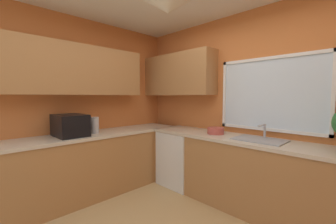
# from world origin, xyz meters

# --- Properties ---
(room_shell) EXTENTS (4.01, 3.35, 2.66)m
(room_shell) POSITION_xyz_m (-0.38, 0.43, 1.75)
(room_shell) COLOR #D17238
(room_shell) RESTS_ON ground_plane
(counter_run_left) EXTENTS (0.65, 2.96, 0.90)m
(counter_run_left) POSITION_xyz_m (-1.64, 0.00, 0.45)
(counter_run_left) COLOR #AD7542
(counter_run_left) RESTS_ON ground_plane
(counter_run_back) EXTENTS (3.10, 0.65, 0.90)m
(counter_run_back) POSITION_xyz_m (0.21, 1.30, 0.45)
(counter_run_back) COLOR #AD7542
(counter_run_back) RESTS_ON ground_plane
(dishwasher) EXTENTS (0.60, 0.60, 0.85)m
(dishwasher) POSITION_xyz_m (-0.98, 1.27, 0.43)
(dishwasher) COLOR white
(dishwasher) RESTS_ON ground_plane
(microwave) EXTENTS (0.48, 0.36, 0.29)m
(microwave) POSITION_xyz_m (-1.64, -0.23, 1.04)
(microwave) COLOR black
(microwave) RESTS_ON counter_run_left
(kettle) EXTENTS (0.11, 0.11, 0.23)m
(kettle) POSITION_xyz_m (-1.62, 0.11, 1.01)
(kettle) COLOR #B7B7BC
(kettle) RESTS_ON counter_run_left
(sink_assembly) EXTENTS (0.57, 0.40, 0.19)m
(sink_assembly) POSITION_xyz_m (0.25, 1.31, 0.91)
(sink_assembly) COLOR #9EA0A5
(sink_assembly) RESTS_ON counter_run_back
(bowl) EXTENTS (0.23, 0.23, 0.09)m
(bowl) POSITION_xyz_m (-0.36, 1.30, 0.94)
(bowl) COLOR #B74C42
(bowl) RESTS_ON counter_run_back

